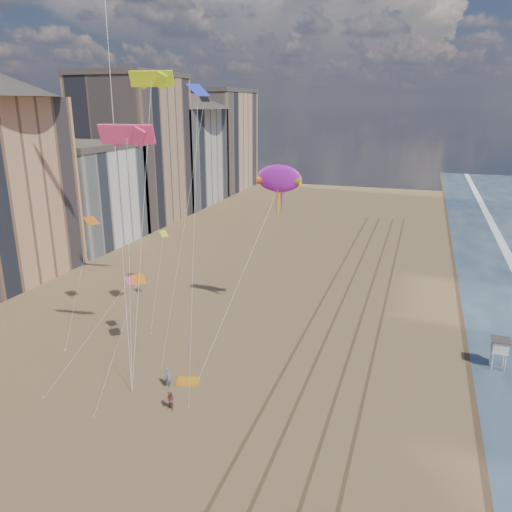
{
  "coord_description": "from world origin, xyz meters",
  "views": [
    {
      "loc": [
        9.15,
        -16.27,
        23.16
      ],
      "look_at": [
        -4.99,
        26.0,
        9.5
      ],
      "focal_mm": 35.0,
      "sensor_mm": 36.0,
      "label": 1
    }
  ],
  "objects_px": {
    "show_kite": "(279,179)",
    "grounded_kite": "(188,381)",
    "lifeguard_stand": "(500,346)",
    "kite_flyer_a": "(168,378)",
    "kite_flyer_b": "(170,401)"
  },
  "relations": [
    {
      "from": "lifeguard_stand",
      "to": "kite_flyer_a",
      "type": "bearing_deg",
      "value": -155.23
    },
    {
      "from": "lifeguard_stand",
      "to": "kite_flyer_b",
      "type": "height_order",
      "value": "lifeguard_stand"
    },
    {
      "from": "grounded_kite",
      "to": "kite_flyer_a",
      "type": "relative_size",
      "value": 1.04
    },
    {
      "from": "lifeguard_stand",
      "to": "kite_flyer_a",
      "type": "xyz_separation_m",
      "value": [
        -26.92,
        -12.42,
        -1.31
      ]
    },
    {
      "from": "grounded_kite",
      "to": "kite_flyer_a",
      "type": "height_order",
      "value": "kite_flyer_a"
    },
    {
      "from": "lifeguard_stand",
      "to": "show_kite",
      "type": "relative_size",
      "value": 0.14
    },
    {
      "from": "lifeguard_stand",
      "to": "show_kite",
      "type": "bearing_deg",
      "value": 173.37
    },
    {
      "from": "lifeguard_stand",
      "to": "kite_flyer_b",
      "type": "relative_size",
      "value": 1.76
    },
    {
      "from": "kite_flyer_a",
      "to": "show_kite",
      "type": "bearing_deg",
      "value": 50.09
    },
    {
      "from": "show_kite",
      "to": "kite_flyer_b",
      "type": "distance_m",
      "value": 23.68
    },
    {
      "from": "show_kite",
      "to": "grounded_kite",
      "type": "bearing_deg",
      "value": -106.5
    },
    {
      "from": "lifeguard_stand",
      "to": "kite_flyer_a",
      "type": "height_order",
      "value": "lifeguard_stand"
    },
    {
      "from": "show_kite",
      "to": "lifeguard_stand",
      "type": "bearing_deg",
      "value": -6.63
    },
    {
      "from": "lifeguard_stand",
      "to": "show_kite",
      "type": "height_order",
      "value": "show_kite"
    },
    {
      "from": "lifeguard_stand",
      "to": "kite_flyer_b",
      "type": "distance_m",
      "value": 29.55
    }
  ]
}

